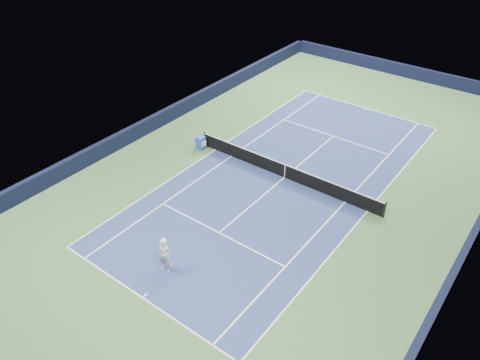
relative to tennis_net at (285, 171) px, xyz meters
The scene contains 19 objects.
ground 0.50m from the tennis_net, ahead, with size 40.00×40.00×0.00m, color #385C32.
wall_far 19.83m from the tennis_net, 90.00° to the left, with size 22.00×0.35×1.10m, color black.
wall_right 10.83m from the tennis_net, ahead, with size 0.35×40.00×1.10m, color black.
wall_left 10.83m from the tennis_net, behind, with size 0.35×40.00×1.10m, color black.
court_surface 0.50m from the tennis_net, ahead, with size 10.97×23.77×0.01m, color navy.
baseline_far 11.90m from the tennis_net, 90.00° to the left, with size 10.97×0.08×0.00m, color white.
baseline_near 11.90m from the tennis_net, 90.00° to the right, with size 10.97×0.08×0.00m, color white.
sideline_doubles_right 5.51m from the tennis_net, ahead, with size 0.08×23.77×0.00m, color white.
sideline_doubles_left 5.51m from the tennis_net, behind, with size 0.08×23.77×0.00m, color white.
sideline_singles_right 4.14m from the tennis_net, ahead, with size 0.08×23.77×0.00m, color white.
sideline_singles_left 4.14m from the tennis_net, behind, with size 0.08×23.77×0.00m, color white.
service_line_far 6.42m from the tennis_net, 90.00° to the left, with size 8.23×0.08×0.00m, color white.
service_line_near 6.42m from the tennis_net, 90.00° to the right, with size 8.23×0.08×0.00m, color white.
center_service_line 0.50m from the tennis_net, ahead, with size 0.08×12.80×0.00m, color white.
center_mark_far 11.75m from the tennis_net, 90.00° to the left, with size 0.08×0.30×0.00m, color white.
center_mark_near 11.75m from the tennis_net, 90.00° to the right, with size 0.08×0.30×0.00m, color white.
tennis_net is the anchor object (origin of this frame).
sponsor_cube 6.41m from the tennis_net, behind, with size 0.61×0.50×0.87m.
tennis_player 9.98m from the tennis_net, 92.06° to the right, with size 0.87×1.32×2.50m.
Camera 1 is at (12.02, -20.55, 16.42)m, focal length 35.00 mm.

